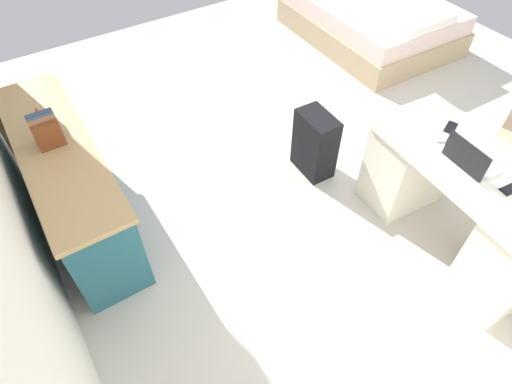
% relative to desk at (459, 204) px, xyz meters
% --- Properties ---
extents(ground_plane, '(6.18, 6.18, 0.00)m').
position_rel_desk_xyz_m(ground_plane, '(1.33, 0.00, -0.40)').
color(ground_plane, beige).
extents(desk, '(1.48, 0.76, 0.76)m').
position_rel_desk_xyz_m(desk, '(0.00, 0.00, 0.00)').
color(desk, silver).
rests_on(desk, ground_plane).
extents(credenza, '(1.80, 0.48, 0.73)m').
position_rel_desk_xyz_m(credenza, '(1.69, 2.21, -0.03)').
color(credenza, '#235B6B').
rests_on(credenza, ground_plane).
extents(bed, '(1.94, 1.45, 0.58)m').
position_rel_desk_xyz_m(bed, '(2.57, -1.61, -0.15)').
color(bed, tan).
rests_on(bed, ground_plane).
extents(suitcase_black, '(0.37, 0.23, 0.57)m').
position_rel_desk_xyz_m(suitcase_black, '(1.13, 0.37, -0.11)').
color(suitcase_black, black).
rests_on(suitcase_black, ground_plane).
extents(laptop, '(0.33, 0.24, 0.21)m').
position_rel_desk_xyz_m(laptop, '(0.05, 0.06, 0.41)').
color(laptop, '#B7B7BC').
rests_on(laptop, desk).
extents(computer_mouse, '(0.07, 0.10, 0.03)m').
position_rel_desk_xyz_m(computer_mouse, '(0.31, -0.00, 0.38)').
color(computer_mouse, white).
rests_on(computer_mouse, desk).
extents(cell_phone_near_laptop, '(0.08, 0.14, 0.01)m').
position_rel_desk_xyz_m(cell_phone_near_laptop, '(-0.23, -0.00, 0.37)').
color(cell_phone_near_laptop, black).
rests_on(cell_phone_near_laptop, desk).
extents(cell_phone_by_mouse, '(0.12, 0.15, 0.01)m').
position_rel_desk_xyz_m(cell_phone_by_mouse, '(0.36, -0.15, 0.37)').
color(cell_phone_by_mouse, black).
rests_on(cell_phone_by_mouse, desk).
extents(book_row, '(0.16, 0.17, 0.21)m').
position_rel_desk_xyz_m(book_row, '(1.72, 2.21, 0.44)').
color(book_row, brown).
rests_on(book_row, credenza).
extents(figurine_small, '(0.08, 0.08, 0.11)m').
position_rel_desk_xyz_m(figurine_small, '(2.01, 2.21, 0.39)').
color(figurine_small, red).
rests_on(figurine_small, credenza).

